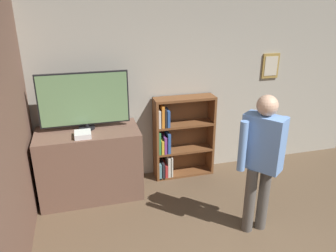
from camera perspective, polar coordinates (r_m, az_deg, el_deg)
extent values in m
cube|color=#B2AD9E|center=(5.00, 1.75, 6.35)|extent=(6.26, 0.06, 2.70)
cube|color=#AD8942|center=(5.53, 17.43, 9.96)|extent=(0.28, 0.02, 0.39)
cube|color=beige|center=(5.51, 17.51, 9.93)|extent=(0.22, 0.01, 0.31)
cube|color=brown|center=(3.39, -26.66, -3.54)|extent=(0.06, 4.69, 2.70)
cube|color=brown|center=(4.73, -13.37, -6.36)|extent=(1.37, 0.70, 0.98)
cylinder|color=black|center=(4.60, -13.95, -0.28)|extent=(0.22, 0.22, 0.03)
cylinder|color=black|center=(4.58, -13.99, 0.19)|extent=(0.06, 0.06, 0.05)
cube|color=black|center=(4.47, -14.41, 4.56)|extent=(1.18, 0.04, 0.72)
cube|color=#6B9360|center=(4.45, -14.40, 4.47)|extent=(1.14, 0.01, 0.68)
cube|color=white|center=(4.34, -14.62, -1.43)|extent=(0.21, 0.22, 0.07)
cube|color=brown|center=(4.97, -2.13, -2.46)|extent=(0.04, 0.28, 1.28)
cube|color=brown|center=(5.22, 7.47, -1.40)|extent=(0.04, 0.28, 1.28)
cube|color=brown|center=(5.19, 2.34, -1.36)|extent=(0.93, 0.01, 1.28)
cube|color=brown|center=(5.35, 2.67, -8.05)|extent=(0.86, 0.28, 0.04)
cube|color=brown|center=(5.16, 2.75, -4.10)|extent=(0.86, 0.28, 0.04)
cube|color=brown|center=(4.99, 2.83, 0.32)|extent=(0.86, 0.28, 0.04)
cube|color=brown|center=(4.86, 2.92, 4.82)|extent=(0.86, 0.28, 0.04)
cube|color=#5B8E99|center=(5.16, -1.55, -7.64)|extent=(0.04, 0.20, 0.25)
cube|color=#232328|center=(5.19, -1.07, -7.40)|extent=(0.04, 0.25, 0.26)
cube|color=red|center=(5.21, -0.57, -7.51)|extent=(0.04, 0.25, 0.22)
cube|color=beige|center=(5.18, -0.04, -6.97)|extent=(0.04, 0.22, 0.34)
cube|color=beige|center=(5.19, 0.42, -6.81)|extent=(0.02, 0.24, 0.35)
cube|color=#338447|center=(4.97, -1.73, -2.67)|extent=(0.03, 0.26, 0.35)
cube|color=gold|center=(5.01, -1.21, -3.34)|extent=(0.04, 0.25, 0.22)
cube|color=#7A3889|center=(5.01, -0.74, -3.01)|extent=(0.04, 0.26, 0.27)
cube|color=#2D569E|center=(5.01, -0.09, -2.72)|extent=(0.04, 0.25, 0.31)
cube|color=beige|center=(4.81, -1.72, 1.45)|extent=(0.03, 0.23, 0.27)
cube|color=orange|center=(4.81, -1.11, 1.81)|extent=(0.04, 0.22, 0.33)
cube|color=#232328|center=(4.83, -0.63, 1.60)|extent=(0.02, 0.22, 0.28)
cube|color=#2D569E|center=(4.85, -0.17, 1.52)|extent=(0.04, 0.23, 0.25)
cylinder|color=#56514C|center=(4.08, 14.04, -12.42)|extent=(0.13, 0.13, 0.84)
cylinder|color=#56514C|center=(4.16, 16.26, -11.93)|extent=(0.13, 0.13, 0.84)
cube|color=#6B93D1|center=(3.77, 16.23, -2.78)|extent=(0.44, 0.49, 0.63)
sphere|color=tan|center=(3.62, 16.93, 3.44)|extent=(0.23, 0.23, 0.23)
cylinder|color=#6B93D1|center=(3.91, 19.34, -2.54)|extent=(0.09, 0.09, 0.58)
cylinder|color=#6B93D1|center=(3.66, 12.86, -3.46)|extent=(0.09, 0.09, 0.58)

